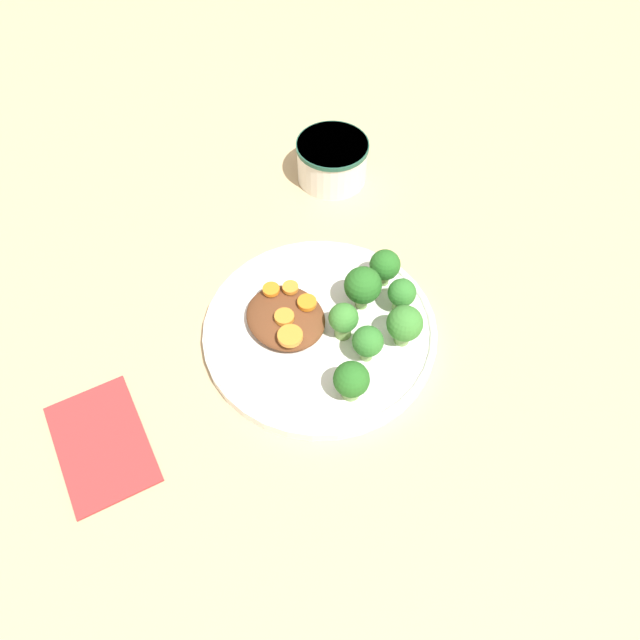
# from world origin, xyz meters

# --- Properties ---
(ground_plane) EXTENTS (4.00, 4.00, 0.00)m
(ground_plane) POSITION_xyz_m (0.00, 0.00, 0.00)
(ground_plane) COLOR tan
(plate) EXTENTS (0.26, 0.26, 0.02)m
(plate) POSITION_xyz_m (0.00, 0.00, 0.01)
(plate) COLOR white
(plate) RESTS_ON ground_plane
(dip_bowl) EXTENTS (0.10, 0.10, 0.06)m
(dip_bowl) POSITION_xyz_m (0.19, -0.19, 0.03)
(dip_bowl) COLOR white
(dip_bowl) RESTS_ON ground_plane
(stew_mound) EXTENTS (0.09, 0.08, 0.02)m
(stew_mound) POSITION_xyz_m (0.03, 0.02, 0.03)
(stew_mound) COLOR brown
(stew_mound) RESTS_ON plate
(broccoli_floret_0) EXTENTS (0.03, 0.03, 0.05)m
(broccoli_floret_0) POSITION_xyz_m (-0.06, -0.01, 0.04)
(broccoli_floret_0) COLOR #7FA85B
(broccoli_floret_0) RESTS_ON plate
(broccoli_floret_1) EXTENTS (0.04, 0.04, 0.06)m
(broccoli_floret_1) POSITION_xyz_m (-0.01, -0.06, 0.05)
(broccoli_floret_1) COLOR #759E51
(broccoli_floret_1) RESTS_ON plate
(broccoli_floret_2) EXTENTS (0.04, 0.04, 0.05)m
(broccoli_floret_2) POSITION_xyz_m (-0.07, -0.06, 0.05)
(broccoli_floret_2) COLOR #7FA85B
(broccoli_floret_2) RESTS_ON plate
(broccoli_floret_3) EXTENTS (0.03, 0.03, 0.05)m
(broccoli_floret_3) POSITION_xyz_m (-0.04, -0.09, 0.04)
(broccoli_floret_3) COLOR #7FA85B
(broccoli_floret_3) RESTS_ON plate
(broccoli_floret_4) EXTENTS (0.04, 0.04, 0.05)m
(broccoli_floret_4) POSITION_xyz_m (-0.08, 0.03, 0.04)
(broccoli_floret_4) COLOR #7FA85B
(broccoli_floret_4) RESTS_ON plate
(broccoli_floret_5) EXTENTS (0.04, 0.04, 0.05)m
(broccoli_floret_5) POSITION_xyz_m (-0.00, -0.10, 0.04)
(broccoli_floret_5) COLOR #759E51
(broccoli_floret_5) RESTS_ON plate
(broccoli_floret_6) EXTENTS (0.03, 0.03, 0.05)m
(broccoli_floret_6) POSITION_xyz_m (-0.02, -0.01, 0.04)
(broccoli_floret_6) COLOR #759E51
(broccoli_floret_6) RESTS_ON plate
(carrot_slice_0) EXTENTS (0.02, 0.02, 0.00)m
(carrot_slice_0) POSITION_xyz_m (0.06, 0.02, 0.04)
(carrot_slice_0) COLOR orange
(carrot_slice_0) RESTS_ON stew_mound
(carrot_slice_1) EXTENTS (0.02, 0.02, 0.01)m
(carrot_slice_1) POSITION_xyz_m (0.02, 0.00, 0.04)
(carrot_slice_1) COLOR orange
(carrot_slice_1) RESTS_ON stew_mound
(carrot_slice_2) EXTENTS (0.02, 0.02, 0.01)m
(carrot_slice_2) POSITION_xyz_m (0.05, -0.00, 0.04)
(carrot_slice_2) COLOR orange
(carrot_slice_2) RESTS_ON stew_mound
(carrot_slice_3) EXTENTS (0.03, 0.03, 0.01)m
(carrot_slice_3) POSITION_xyz_m (-0.00, 0.04, 0.04)
(carrot_slice_3) COLOR orange
(carrot_slice_3) RESTS_ON stew_mound
(carrot_slice_4) EXTENTS (0.02, 0.02, 0.01)m
(carrot_slice_4) POSITION_xyz_m (0.02, 0.03, 0.04)
(carrot_slice_4) COLOR orange
(carrot_slice_4) RESTS_ON stew_mound
(napkin) EXTENTS (0.15, 0.12, 0.01)m
(napkin) POSITION_xyz_m (0.05, 0.25, 0.00)
(napkin) COLOR #B73333
(napkin) RESTS_ON ground_plane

